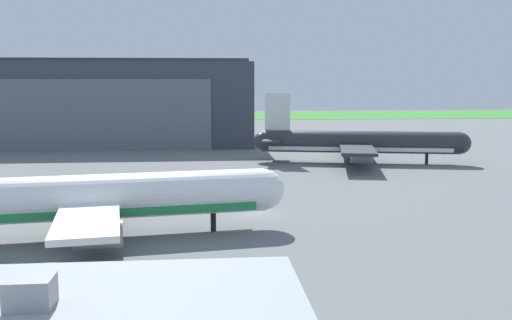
% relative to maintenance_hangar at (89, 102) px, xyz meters
% --- Properties ---
extents(ground_plane, '(440.00, 440.00, 0.00)m').
position_rel_maintenance_hangar_xyz_m(ground_plane, '(34.52, -82.59, -9.80)').
color(ground_plane, slate).
extents(grass_field_strip, '(440.00, 56.00, 0.08)m').
position_rel_maintenance_hangar_xyz_m(grass_field_strip, '(34.52, 101.33, -9.76)').
color(grass_field_strip, '#3D8735').
rests_on(grass_field_strip, ground_plane).
extents(maintenance_hangar, '(79.14, 41.43, 20.51)m').
position_rel_maintenance_hangar_xyz_m(maintenance_hangar, '(0.00, 0.00, 0.00)').
color(maintenance_hangar, '#383D47').
rests_on(maintenance_hangar, ground_plane).
extents(airliner_far_right, '(38.72, 30.87, 12.88)m').
position_rel_maintenance_hangar_xyz_m(airliner_far_right, '(56.98, -43.81, -6.03)').
color(airliner_far_right, '#282B33').
rests_on(airliner_far_right, ground_plane).
extents(airliner_near_right, '(36.57, 28.48, 13.71)m').
position_rel_maintenance_hangar_xyz_m(airliner_near_right, '(18.37, -91.58, -5.91)').
color(airliner_near_right, white).
rests_on(airliner_near_right, ground_plane).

